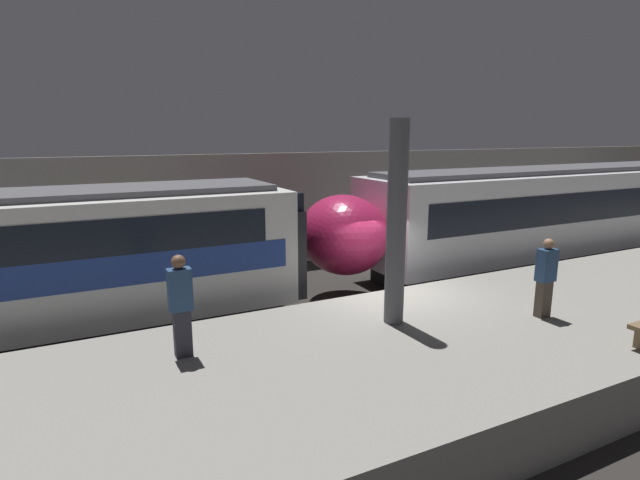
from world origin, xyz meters
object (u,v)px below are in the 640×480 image
object	(u,v)px
person_waiting	(181,303)
support_pillar_near	(396,224)
train_modern	(548,216)
person_walking	(546,276)

from	to	relation	value
person_waiting	support_pillar_near	bearing A→B (deg)	-4.16
support_pillar_near	person_waiting	size ratio (longest dim) A/B	2.25
train_modern	person_waiting	xyz separation A→B (m)	(-13.69, -3.94, 0.13)
support_pillar_near	person_walking	world-z (taller)	support_pillar_near
person_waiting	person_walking	distance (m)	7.15
support_pillar_near	train_modern	distance (m)	10.55
train_modern	person_waiting	size ratio (longest dim) A/B	10.39
support_pillar_near	person_waiting	world-z (taller)	support_pillar_near
support_pillar_near	person_walking	distance (m)	3.32
train_modern	person_walking	bearing A→B (deg)	-141.14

